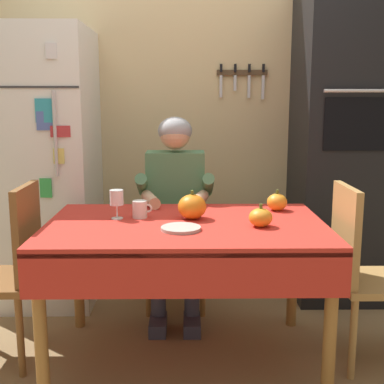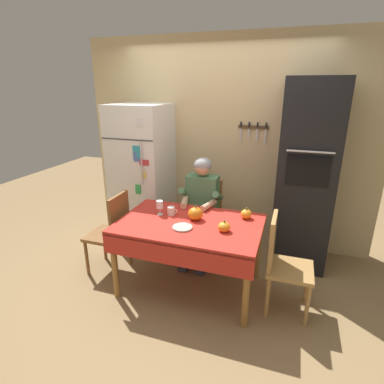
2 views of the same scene
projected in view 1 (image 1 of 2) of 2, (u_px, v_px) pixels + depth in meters
The scene contains 15 objects.
ground_plane at pixel (185, 368), 2.55m from camera, with size 10.00×10.00×0.00m, color #93754C.
back_wall_assembly at pixel (192, 106), 3.64m from camera, with size 3.70×0.13×2.60m.
refrigerator at pixel (42, 168), 3.32m from camera, with size 0.68×0.71×1.80m.
wall_oven at pixel (341, 145), 3.36m from camera, with size 0.60×0.64×2.10m.
dining_table at pixel (185, 240), 2.51m from camera, with size 1.40×0.90×0.74m.
chair_behind_person at pixel (176, 228), 3.31m from camera, with size 0.40×0.40×0.93m.
seated_person at pixel (175, 200), 3.08m from camera, with size 0.47×0.55×1.25m.
chair_left_side at pixel (9, 266), 2.55m from camera, with size 0.40×0.40×0.93m.
chair_right_side at pixel (363, 267), 2.53m from camera, with size 0.40×0.40×0.93m.
coffee_mug at pixel (140, 209), 2.61m from camera, with size 0.10×0.08×0.09m.
wine_glass at pixel (116, 199), 2.57m from camera, with size 0.07×0.07×0.15m.
pumpkin_large at pixel (277, 202), 2.78m from camera, with size 0.11×0.11×0.12m.
pumpkin_medium at pixel (192, 207), 2.58m from camera, with size 0.15×0.15×0.15m.
pumpkin_small at pixel (260, 217), 2.43m from camera, with size 0.11×0.11×0.11m.
serving_tray at pixel (180, 228), 2.37m from camera, with size 0.19×0.19×0.02m, color #B7B2A8.
Camera 1 is at (0.00, -2.34, 1.35)m, focal length 46.75 mm.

